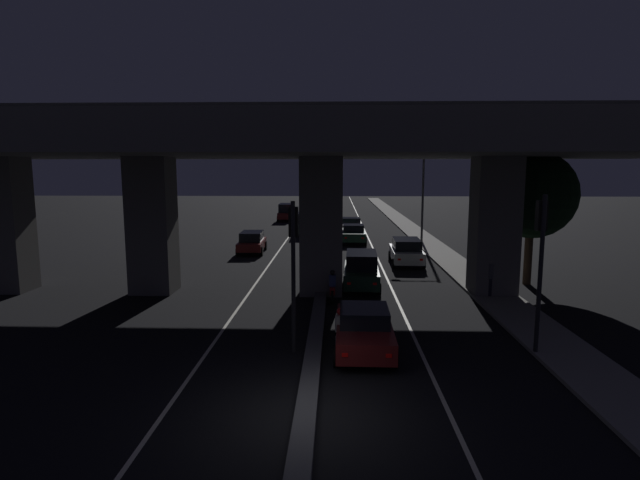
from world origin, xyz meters
name	(u,v)px	position (x,y,z in m)	size (l,w,h in m)	color
ground_plane	(306,416)	(0.00, 0.00, 0.00)	(200.00, 200.00, 0.00)	black
lane_line_left_inner	(292,233)	(-3.50, 35.00, 0.00)	(0.12, 126.00, 0.00)	beige
lane_line_right_inner	(366,233)	(3.50, 35.00, 0.00)	(0.12, 126.00, 0.00)	beige
median_divider	(329,232)	(0.00, 35.00, 0.13)	(0.52, 126.00, 0.27)	#4C4C51
sidewalk_right	(430,244)	(8.12, 28.00, 0.06)	(2.17, 126.00, 0.12)	gray
elevated_overpass	(312,149)	(-0.45, 12.16, 6.85)	(35.15, 12.36, 8.98)	#5B5956
traffic_light_left_of_median	(293,250)	(-0.66, 4.35, 3.37)	(0.30, 0.49, 4.94)	black
traffic_light_right_of_median	(541,247)	(7.14, 4.34, 3.51)	(0.30, 0.49, 5.16)	black
street_lamp	(418,184)	(7.27, 29.08, 4.79)	(2.68, 0.32, 8.05)	#2D2D30
car_dark_red_lead	(364,328)	(1.63, 4.49, 0.75)	(1.99, 4.53, 1.47)	#591414
car_dark_green_second	(361,270)	(1.98, 13.33, 0.91)	(1.98, 4.36, 1.80)	black
car_white_third	(406,251)	(5.13, 19.76, 0.83)	(2.10, 4.35, 1.60)	silver
car_dark_green_fourth	(353,234)	(2.09, 28.65, 0.78)	(2.01, 4.21, 1.52)	black
car_white_fifth	(351,225)	(2.06, 34.94, 0.76)	(2.19, 4.52, 1.48)	silver
car_dark_red_lead_oncoming	(252,242)	(-5.32, 23.71, 0.80)	(1.96, 4.10, 1.52)	#591414
car_dark_green_second_oncoming	(306,223)	(-2.09, 33.75, 1.04)	(2.06, 4.10, 2.00)	black
car_dark_red_third_oncoming	(286,212)	(-5.15, 46.18, 1.04)	(1.92, 4.31, 1.99)	#591414
car_dark_green_fourth_oncoming	(317,206)	(-2.07, 59.27, 0.78)	(1.86, 4.38, 1.55)	black
motorcycle_white_filtering_near	(340,334)	(0.85, 4.29, 0.62)	(0.33, 2.00, 1.48)	black
motorcycle_red_filtering_mid	(332,288)	(0.55, 10.66, 0.61)	(0.32, 1.80, 1.44)	black
pedestrian_on_sidewalk	(490,277)	(7.81, 11.40, 1.00)	(0.31, 0.31, 1.73)	black
roadside_tree_kerbside_near	(532,195)	(10.62, 14.33, 4.64)	(4.46, 4.46, 6.89)	#38281C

